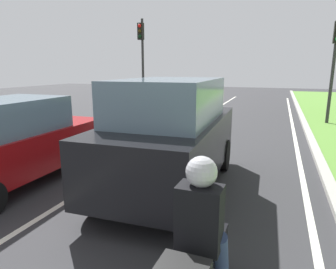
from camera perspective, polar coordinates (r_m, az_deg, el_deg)
name	(u,v)px	position (r m, az deg, el deg)	size (l,w,h in m)	color
ground_plane	(196,133)	(11.70, 5.42, 0.31)	(60.00, 60.00, 0.00)	#2D2D30
lane_line_center	(179,132)	(11.90, 2.17, 0.58)	(0.12, 32.00, 0.01)	silver
lane_line_right_edge	(295,140)	(11.34, 23.25, -1.06)	(0.12, 32.00, 0.01)	silver
curb_right	(311,140)	(11.37, 25.78, -0.97)	(0.24, 48.00, 0.12)	#9E9B93
car_suv_ahead	(171,135)	(6.01, 0.57, -0.03)	(2.10, 4.56, 2.28)	black
car_sedan_left_lane	(15,142)	(7.25, -27.23, -1.26)	(1.88, 4.32, 1.86)	maroon
car_hatchback_far	(138,109)	(11.93, -5.82, 4.84)	(1.73, 3.70, 1.78)	brown
rider_person	(200,215)	(2.78, 6.23, -15.12)	(0.51, 0.41, 1.16)	black
traffic_light_near_right	(335,52)	(15.01, 29.44, 13.55)	(0.32, 0.50, 4.58)	#2D2D2D
traffic_light_overhead_left	(142,50)	(17.64, -5.06, 15.88)	(0.32, 0.50, 5.20)	#2D2D2D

